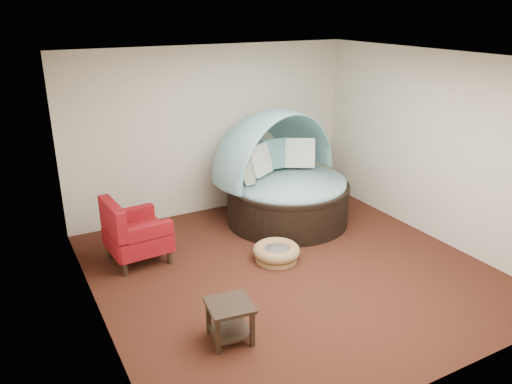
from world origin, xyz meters
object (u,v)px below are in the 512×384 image
canopy_daybed (283,171)px  side_table (230,316)px  pet_basket (276,252)px  red_armchair (133,233)px

canopy_daybed → side_table: bearing=-145.6°
side_table → pet_basket: bearing=43.9°
canopy_daybed → red_armchair: (-2.58, -0.28, -0.42)m
red_armchair → side_table: (0.41, -2.22, -0.14)m
red_armchair → side_table: red_armchair is taller
canopy_daybed → side_table: 3.36m
canopy_daybed → red_armchair: size_ratio=2.66×
pet_basket → red_armchair: (-1.76, 0.92, 0.31)m
canopy_daybed → side_table: size_ratio=4.76×
pet_basket → canopy_daybed: bearing=55.6°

